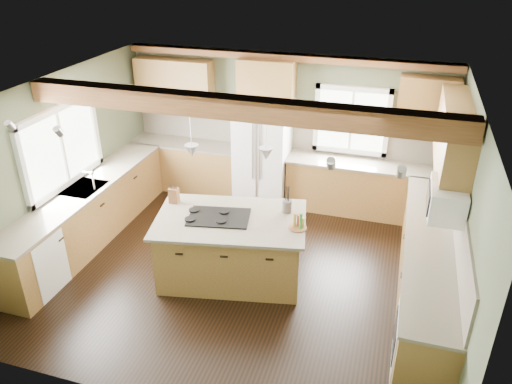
% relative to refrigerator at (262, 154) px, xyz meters
% --- Properties ---
extents(floor, '(5.60, 5.60, 0.00)m').
position_rel_refrigerator_xyz_m(floor, '(0.30, -2.12, -0.90)').
color(floor, black).
rests_on(floor, ground).
extents(ceiling, '(5.60, 5.60, 0.00)m').
position_rel_refrigerator_xyz_m(ceiling, '(0.30, -2.12, 1.70)').
color(ceiling, silver).
rests_on(ceiling, wall_back).
extents(wall_back, '(5.60, 0.00, 5.60)m').
position_rel_refrigerator_xyz_m(wall_back, '(0.30, 0.38, 0.40)').
color(wall_back, '#4F573D').
rests_on(wall_back, ground).
extents(wall_left, '(0.00, 5.00, 5.00)m').
position_rel_refrigerator_xyz_m(wall_left, '(-2.50, -2.12, 0.40)').
color(wall_left, '#4F573D').
rests_on(wall_left, ground).
extents(wall_right, '(0.00, 5.00, 5.00)m').
position_rel_refrigerator_xyz_m(wall_right, '(3.10, -2.12, 0.40)').
color(wall_right, '#4F573D').
rests_on(wall_right, ground).
extents(ceiling_beam, '(5.55, 0.26, 0.26)m').
position_rel_refrigerator_xyz_m(ceiling_beam, '(0.30, -2.30, 1.57)').
color(ceiling_beam, '#522C17').
rests_on(ceiling_beam, ceiling).
extents(soffit_trim, '(5.55, 0.20, 0.10)m').
position_rel_refrigerator_xyz_m(soffit_trim, '(0.30, 0.28, 1.64)').
color(soffit_trim, '#522C17').
rests_on(soffit_trim, ceiling).
extents(backsplash_back, '(5.58, 0.03, 0.58)m').
position_rel_refrigerator_xyz_m(backsplash_back, '(0.30, 0.36, 0.31)').
color(backsplash_back, brown).
rests_on(backsplash_back, wall_back).
extents(backsplash_right, '(0.03, 3.70, 0.58)m').
position_rel_refrigerator_xyz_m(backsplash_right, '(3.08, -2.07, 0.31)').
color(backsplash_right, brown).
rests_on(backsplash_right, wall_right).
extents(base_cab_back_left, '(2.02, 0.60, 0.88)m').
position_rel_refrigerator_xyz_m(base_cab_back_left, '(-1.49, 0.08, -0.46)').
color(base_cab_back_left, brown).
rests_on(base_cab_back_left, floor).
extents(counter_back_left, '(2.06, 0.64, 0.04)m').
position_rel_refrigerator_xyz_m(counter_back_left, '(-1.49, 0.08, 0.00)').
color(counter_back_left, '#504A3A').
rests_on(counter_back_left, base_cab_back_left).
extents(base_cab_back_right, '(2.62, 0.60, 0.88)m').
position_rel_refrigerator_xyz_m(base_cab_back_right, '(1.79, 0.08, -0.46)').
color(base_cab_back_right, brown).
rests_on(base_cab_back_right, floor).
extents(counter_back_right, '(2.66, 0.64, 0.04)m').
position_rel_refrigerator_xyz_m(counter_back_right, '(1.79, 0.08, 0.00)').
color(counter_back_right, '#504A3A').
rests_on(counter_back_right, base_cab_back_right).
extents(base_cab_left, '(0.60, 3.70, 0.88)m').
position_rel_refrigerator_xyz_m(base_cab_left, '(-2.20, -2.07, -0.46)').
color(base_cab_left, brown).
rests_on(base_cab_left, floor).
extents(counter_left, '(0.64, 3.74, 0.04)m').
position_rel_refrigerator_xyz_m(counter_left, '(-2.20, -2.07, 0.00)').
color(counter_left, '#504A3A').
rests_on(counter_left, base_cab_left).
extents(base_cab_right, '(0.60, 3.70, 0.88)m').
position_rel_refrigerator_xyz_m(base_cab_right, '(2.80, -2.07, -0.46)').
color(base_cab_right, brown).
rests_on(base_cab_right, floor).
extents(counter_right, '(0.64, 3.74, 0.04)m').
position_rel_refrigerator_xyz_m(counter_right, '(2.80, -2.07, 0.00)').
color(counter_right, '#504A3A').
rests_on(counter_right, base_cab_right).
extents(upper_cab_back_left, '(1.40, 0.35, 0.90)m').
position_rel_refrigerator_xyz_m(upper_cab_back_left, '(-1.69, 0.21, 1.05)').
color(upper_cab_back_left, brown).
rests_on(upper_cab_back_left, wall_back).
extents(upper_cab_over_fridge, '(0.96, 0.35, 0.70)m').
position_rel_refrigerator_xyz_m(upper_cab_over_fridge, '(-0.00, 0.21, 1.25)').
color(upper_cab_over_fridge, brown).
rests_on(upper_cab_over_fridge, wall_back).
extents(upper_cab_right, '(0.35, 2.20, 0.90)m').
position_rel_refrigerator_xyz_m(upper_cab_right, '(2.92, -1.22, 1.05)').
color(upper_cab_right, brown).
rests_on(upper_cab_right, wall_right).
extents(upper_cab_back_corner, '(0.90, 0.35, 0.90)m').
position_rel_refrigerator_xyz_m(upper_cab_back_corner, '(2.60, 0.21, 1.05)').
color(upper_cab_back_corner, brown).
rests_on(upper_cab_back_corner, wall_back).
extents(window_left, '(0.04, 1.60, 1.05)m').
position_rel_refrigerator_xyz_m(window_left, '(-2.48, -2.07, 0.65)').
color(window_left, white).
rests_on(window_left, wall_left).
extents(window_back, '(1.10, 0.04, 1.00)m').
position_rel_refrigerator_xyz_m(window_back, '(1.45, 0.36, 0.65)').
color(window_back, white).
rests_on(window_back, wall_back).
extents(sink, '(0.50, 0.65, 0.03)m').
position_rel_refrigerator_xyz_m(sink, '(-2.20, -2.07, 0.01)').
color(sink, '#262628').
rests_on(sink, counter_left).
extents(faucet, '(0.02, 0.02, 0.28)m').
position_rel_refrigerator_xyz_m(faucet, '(-2.02, -2.07, 0.15)').
color(faucet, '#B2B2B7').
rests_on(faucet, sink).
extents(dishwasher, '(0.60, 0.60, 0.84)m').
position_rel_refrigerator_xyz_m(dishwasher, '(-2.19, -3.37, -0.47)').
color(dishwasher, white).
rests_on(dishwasher, floor).
extents(oven, '(0.60, 0.72, 0.84)m').
position_rel_refrigerator_xyz_m(oven, '(2.79, -3.37, -0.47)').
color(oven, white).
rests_on(oven, floor).
extents(microwave, '(0.40, 0.70, 0.38)m').
position_rel_refrigerator_xyz_m(microwave, '(2.88, -2.17, 0.65)').
color(microwave, white).
rests_on(microwave, wall_right).
extents(pendant_left, '(0.18, 0.18, 0.16)m').
position_rel_refrigerator_xyz_m(pendant_left, '(-0.24, -2.39, 0.98)').
color(pendant_left, '#B2B2B7').
rests_on(pendant_left, ceiling).
extents(pendant_right, '(0.18, 0.18, 0.16)m').
position_rel_refrigerator_xyz_m(pendant_right, '(0.68, -2.21, 0.98)').
color(pendant_right, '#B2B2B7').
rests_on(pendant_right, ceiling).
extents(refrigerator, '(0.90, 0.74, 1.80)m').
position_rel_refrigerator_xyz_m(refrigerator, '(0.00, 0.00, 0.00)').
color(refrigerator, silver).
rests_on(refrigerator, floor).
extents(island, '(2.07, 1.49, 0.88)m').
position_rel_refrigerator_xyz_m(island, '(0.22, -2.30, -0.46)').
color(island, brown).
rests_on(island, floor).
extents(island_top, '(2.22, 1.64, 0.04)m').
position_rel_refrigerator_xyz_m(island_top, '(0.22, -2.30, 0.00)').
color(island_top, '#504A3A').
rests_on(island_top, island).
extents(cooktop, '(0.91, 0.69, 0.02)m').
position_rel_refrigerator_xyz_m(cooktop, '(0.07, -2.33, 0.03)').
color(cooktop, black).
rests_on(cooktop, island_top).
extents(knife_block, '(0.14, 0.10, 0.22)m').
position_rel_refrigerator_xyz_m(knife_block, '(-0.69, -2.10, 0.13)').
color(knife_block, brown).
rests_on(knife_block, island_top).
extents(utensil_crock, '(0.13, 0.13, 0.17)m').
position_rel_refrigerator_xyz_m(utensil_crock, '(0.90, -1.90, 0.11)').
color(utensil_crock, '#433C35').
rests_on(utensil_crock, island_top).
extents(bottle_tray, '(0.26, 0.26, 0.22)m').
position_rel_refrigerator_xyz_m(bottle_tray, '(1.14, -2.28, 0.13)').
color(bottle_tray, brown).
rests_on(bottle_tray, island_top).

